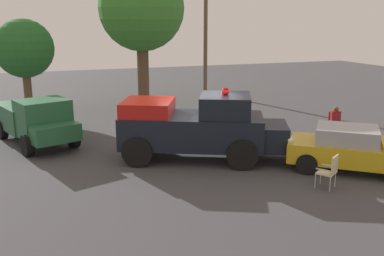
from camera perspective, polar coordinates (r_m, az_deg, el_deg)
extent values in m
plane|color=#424244|center=(16.01, 0.73, -3.53)|extent=(60.00, 60.00, 0.00)
cylinder|color=black|center=(16.31, 6.46, -1.39)|extent=(1.08, 0.73, 1.04)
cylinder|color=black|center=(14.39, 6.61, -3.49)|extent=(1.08, 0.73, 1.04)
cylinder|color=black|center=(16.59, -5.72, -1.10)|extent=(1.08, 0.73, 1.04)
cylinder|color=black|center=(14.71, -7.17, -3.11)|extent=(1.08, 0.73, 1.04)
cube|color=black|center=(15.26, 0.00, -0.31)|extent=(5.33, 3.97, 1.10)
cube|color=black|center=(15.31, 10.69, -1.01)|extent=(1.56, 1.98, 0.84)
cube|color=black|center=(15.00, 4.38, 2.93)|extent=(2.34, 2.44, 0.76)
cube|color=#B21914|center=(15.31, -5.79, 2.54)|extent=(2.37, 2.49, 0.60)
cube|color=silver|center=(15.36, 12.36, -1.05)|extent=(0.72, 1.36, 0.64)
cube|color=silver|center=(15.48, 12.64, -2.55)|extent=(1.13, 2.12, 0.24)
sphere|color=white|center=(16.09, 12.04, -0.05)|extent=(0.35, 0.35, 0.26)
sphere|color=white|center=(14.59, 12.74, -1.53)|extent=(0.35, 0.35, 0.26)
sphere|color=red|center=(14.92, 4.42, 4.81)|extent=(0.37, 0.37, 0.28)
cylinder|color=black|center=(16.00, 15.33, -2.78)|extent=(0.69, 0.63, 0.68)
cylinder|color=black|center=(14.43, 14.86, -4.58)|extent=(0.69, 0.63, 0.68)
cube|color=gold|center=(15.12, 20.66, -3.06)|extent=(4.40, 4.04, 0.64)
cube|color=#99999E|center=(14.97, 19.70, -0.92)|extent=(2.46, 2.41, 0.56)
cylinder|color=black|center=(17.41, -15.34, -1.22)|extent=(0.52, 0.85, 0.80)
cylinder|color=black|center=(16.83, -20.82, -2.17)|extent=(0.52, 0.85, 0.80)
cylinder|color=black|center=(20.22, -18.87, 0.60)|extent=(0.52, 0.85, 0.80)
cylinder|color=black|center=(19.73, -23.65, -0.15)|extent=(0.52, 0.85, 0.80)
cube|color=#235B38|center=(19.28, -20.83, 1.49)|extent=(2.67, 3.17, 1.00)
cube|color=#235B38|center=(17.46, -18.94, 1.26)|extent=(2.19, 2.00, 1.40)
cube|color=#235B38|center=(16.54, -17.52, -0.66)|extent=(1.90, 1.40, 0.64)
cylinder|color=#B7BABF|center=(19.35, 19.14, -0.55)|extent=(0.03, 0.03, 0.44)
cylinder|color=#B7BABF|center=(19.18, 17.95, -0.58)|extent=(0.03, 0.03, 0.44)
cylinder|color=#B7BABF|center=(19.74, 18.62, -0.23)|extent=(0.03, 0.03, 0.44)
cylinder|color=#B7BABF|center=(19.57, 17.44, -0.26)|extent=(0.03, 0.03, 0.44)
cube|color=#B21E1E|center=(19.40, 18.34, 0.27)|extent=(0.58, 0.58, 0.04)
cube|color=#B21E1E|center=(19.56, 18.12, 1.25)|extent=(0.48, 0.16, 0.56)
cube|color=#B7BABF|center=(19.47, 19.02, 0.76)|extent=(0.14, 0.44, 0.03)
cube|color=#B7BABF|center=(19.27, 17.72, 0.73)|extent=(0.14, 0.44, 0.03)
cylinder|color=#B7BABF|center=(18.53, -3.25, -0.40)|extent=(0.03, 0.03, 0.44)
cylinder|color=#B7BABF|center=(18.48, -4.60, -0.46)|extent=(0.03, 0.03, 0.44)
cylinder|color=#B7BABF|center=(18.96, -3.42, -0.08)|extent=(0.03, 0.03, 0.44)
cylinder|color=#B7BABF|center=(18.91, -4.75, -0.14)|extent=(0.03, 0.03, 0.44)
cube|color=#1E7F38|center=(18.66, -4.02, 0.43)|extent=(0.55, 0.55, 0.04)
cube|color=#1E7F38|center=(18.83, -4.12, 1.44)|extent=(0.48, 0.11, 0.56)
cube|color=#B7BABF|center=(18.65, -3.29, 0.96)|extent=(0.10, 0.44, 0.03)
cube|color=#B7BABF|center=(18.60, -4.76, 0.89)|extent=(0.10, 0.44, 0.03)
cylinder|color=#B7BABF|center=(13.35, 15.88, -6.72)|extent=(0.04, 0.04, 0.44)
cylinder|color=#B7BABF|center=(13.74, 16.54, -6.17)|extent=(0.04, 0.04, 0.44)
cylinder|color=#B7BABF|center=(13.22, 17.67, -7.06)|extent=(0.04, 0.04, 0.44)
cylinder|color=#B7BABF|center=(13.61, 18.28, -6.50)|extent=(0.04, 0.04, 0.44)
cube|color=beige|center=(13.40, 17.17, -5.67)|extent=(0.67, 0.67, 0.04)
cube|color=beige|center=(13.24, 18.23, -4.68)|extent=(0.42, 0.30, 0.56)
cube|color=#B7BABF|center=(13.13, 16.86, -5.29)|extent=(0.27, 0.39, 0.03)
cube|color=#B7BABF|center=(13.56, 17.56, -4.72)|extent=(0.27, 0.39, 0.03)
cylinder|color=#383842|center=(19.26, 18.87, -0.58)|extent=(0.16, 0.16, 0.45)
cylinder|color=#383842|center=(19.18, 18.33, -0.60)|extent=(0.16, 0.16, 0.45)
cube|color=#383842|center=(19.33, 18.75, 0.36)|extent=(0.25, 0.46, 0.13)
cube|color=#383842|center=(19.25, 18.20, 0.34)|extent=(0.25, 0.46, 0.13)
cube|color=maroon|center=(19.41, 18.31, 1.35)|extent=(0.44, 0.31, 0.54)
sphere|color=brown|center=(19.31, 18.41, 2.41)|extent=(0.27, 0.27, 0.22)
cylinder|color=#2D334C|center=(19.04, 5.80, 0.62)|extent=(0.16, 0.16, 0.88)
cylinder|color=#2D334C|center=(19.12, 6.42, 0.66)|extent=(0.16, 0.16, 0.88)
cube|color=#1E478C|center=(18.93, 6.16, 2.76)|extent=(0.44, 0.29, 0.56)
cylinder|color=#1E478C|center=(18.84, 5.39, 2.54)|extent=(0.11, 0.11, 0.60)
cylinder|color=#1E478C|center=(19.03, 6.92, 2.62)|extent=(0.11, 0.11, 0.60)
sphere|color=brown|center=(18.85, 6.20, 3.95)|extent=(0.25, 0.25, 0.23)
cylinder|color=brown|center=(24.83, -6.43, 7.18)|extent=(0.65, 0.65, 3.82)
sphere|color=#377C2C|center=(24.67, -6.67, 15.41)|extent=(4.71, 4.71, 4.71)
cylinder|color=brown|center=(23.97, -20.73, 4.40)|extent=(0.41, 0.41, 2.40)
sphere|color=#246027|center=(23.73, -21.20, 9.73)|extent=(2.96, 2.96, 2.96)
cylinder|color=brown|center=(29.36, 1.79, 12.26)|extent=(0.26, 0.26, 7.87)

